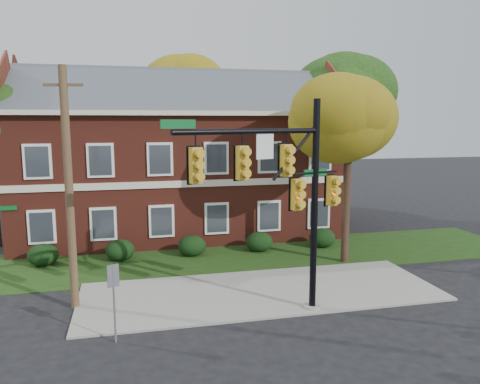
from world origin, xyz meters
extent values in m
plane|color=black|center=(0.00, 0.00, 0.00)|extent=(120.00, 120.00, 0.00)
cube|color=gray|center=(0.00, 1.00, 0.04)|extent=(14.00, 5.00, 0.08)
cube|color=#193811|center=(0.00, 6.00, 0.02)|extent=(30.00, 6.00, 0.04)
cube|color=maroon|center=(-2.00, 12.00, 3.50)|extent=(18.00, 8.00, 7.00)
cube|color=beige|center=(-2.00, 12.00, 7.12)|extent=(18.80, 8.80, 0.24)
cube|color=beige|center=(-2.00, 7.97, 3.50)|extent=(18.00, 0.12, 0.35)
ellipsoid|color=black|center=(-9.00, 6.70, 0.53)|extent=(1.40, 1.26, 1.05)
ellipsoid|color=black|center=(-5.50, 6.70, 0.53)|extent=(1.40, 1.26, 1.05)
ellipsoid|color=black|center=(-2.00, 6.70, 0.53)|extent=(1.40, 1.26, 1.05)
ellipsoid|color=black|center=(1.50, 6.70, 0.53)|extent=(1.40, 1.26, 1.05)
ellipsoid|color=black|center=(5.00, 6.70, 0.53)|extent=(1.40, 1.26, 1.05)
cylinder|color=black|center=(5.00, 4.00, 2.88)|extent=(0.36, 0.36, 5.76)
ellipsoid|color=#AB610E|center=(5.00, 4.00, 6.48)|extent=(4.25, 4.25, 3.60)
ellipsoid|color=#AB610E|center=(5.62, 3.62, 7.08)|extent=(3.50, 3.50, 3.00)
ellipsoid|color=#0E350E|center=(-11.25, 10.55, 7.08)|extent=(4.20, 4.20, 3.60)
cylinder|color=black|center=(9.00, 13.00, 3.52)|extent=(0.36, 0.36, 7.04)
ellipsoid|color=#0F3812|center=(9.00, 13.00, 7.92)|extent=(5.95, 5.95, 5.04)
ellipsoid|color=#0F3812|center=(9.88, 12.47, 8.52)|extent=(4.90, 4.90, 4.20)
cylinder|color=black|center=(-1.00, 20.00, 3.84)|extent=(0.36, 0.36, 7.68)
ellipsoid|color=#A4650E|center=(-1.00, 20.00, 8.64)|extent=(6.46, 6.46, 5.47)
ellipsoid|color=#A4650E|center=(-0.05, 19.43, 9.24)|extent=(5.32, 5.32, 4.56)
cylinder|color=gray|center=(1.31, -1.04, 0.09)|extent=(0.60, 0.60, 0.17)
cylinder|color=black|center=(1.31, -1.04, 3.74)|extent=(0.30, 0.30, 7.47)
cylinder|color=black|center=(-1.21, -1.90, 6.41)|extent=(5.10, 1.90, 0.17)
cylinder|color=black|center=(1.31, -1.04, 4.96)|extent=(1.84, 0.71, 0.09)
cube|color=gold|center=(-3.03, -2.53, 5.44)|extent=(0.55, 0.46, 1.24)
cube|color=gold|center=(-1.51, -2.01, 5.44)|extent=(0.55, 0.46, 1.24)
cube|color=gold|center=(0.10, -1.45, 5.44)|extent=(0.55, 0.46, 1.24)
cube|color=silver|center=(-0.70, -1.73, 5.93)|extent=(0.62, 0.25, 0.80)
cube|color=#0B5622|center=(-3.53, -2.70, 6.64)|extent=(1.02, 0.39, 0.26)
cube|color=gold|center=(0.56, -1.30, 4.27)|extent=(0.55, 0.46, 1.24)
cube|color=gold|center=(2.07, -0.77, 4.27)|extent=(0.55, 0.46, 1.24)
cube|color=#0B5622|center=(1.31, -1.04, 4.96)|extent=(0.97, 0.37, 0.25)
cylinder|color=#513A25|center=(-7.00, 1.12, 4.30)|extent=(0.34, 0.34, 8.60)
cube|color=#513A25|center=(-7.00, 1.12, 7.93)|extent=(1.33, 0.35, 0.10)
cylinder|color=slate|center=(-5.50, -2.00, 1.23)|extent=(0.09, 0.09, 2.46)
cube|color=slate|center=(-5.50, -2.00, 2.12)|extent=(0.35, 0.18, 0.69)
camera|label=1|loc=(-4.89, -16.00, 6.73)|focal=35.00mm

